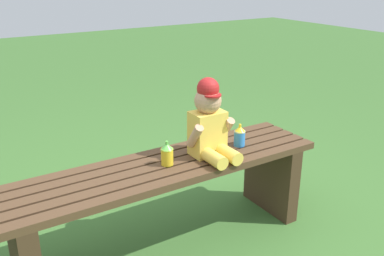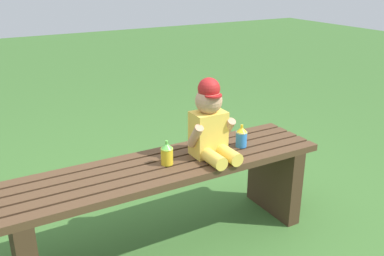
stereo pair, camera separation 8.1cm
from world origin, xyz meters
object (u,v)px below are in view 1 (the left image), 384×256
sippy_cup_left (166,154)px  child_figure (210,123)px  park_bench (167,192)px  sippy_cup_right (240,136)px

sippy_cup_left → child_figure: bearing=-3.7°
child_figure → park_bench: bearing=173.6°
park_bench → child_figure: child_figure is taller
sippy_cup_right → child_figure: bearing=-175.7°
park_bench → child_figure: size_ratio=4.07×
child_figure → sippy_cup_left: 0.27m
park_bench → sippy_cup_left: sippy_cup_left is taller
child_figure → sippy_cup_right: 0.24m
park_bench → sippy_cup_left: (-0.00, -0.01, 0.22)m
park_bench → sippy_cup_left: size_ratio=13.29×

